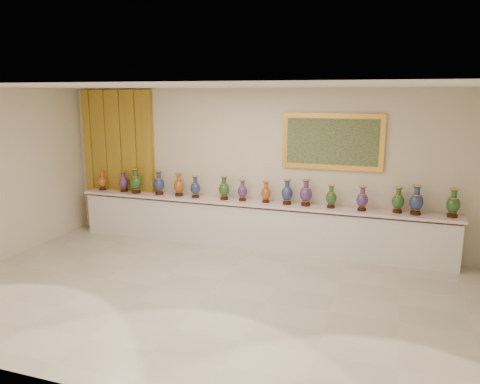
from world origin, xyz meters
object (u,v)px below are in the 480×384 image
Objects in this scene: counter at (254,225)px; vase_1 at (124,182)px; vase_2 at (136,182)px; vase_0 at (102,182)px.

vase_1 is (-2.85, 0.01, 0.65)m from counter.
vase_1 is 0.82× the size of vase_2.
vase_2 is at bearing -3.09° from vase_0.
vase_0 is at bearing -179.83° from counter.
counter is 17.22× the size of vase_1.
counter is 2.61m from vase_2.
vase_2 is (-2.52, -0.06, 0.69)m from counter.
vase_0 is at bearing -178.21° from vase_1.
vase_0 is (-3.35, -0.01, 0.64)m from counter.
vase_0 is 0.51m from vase_1.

